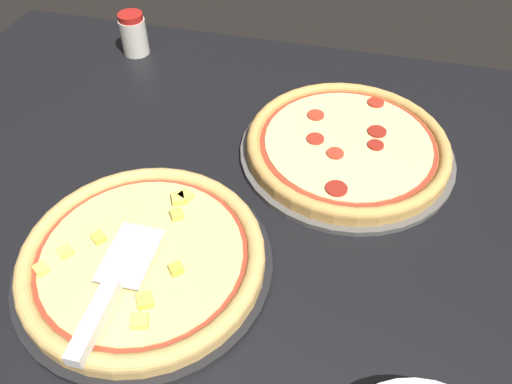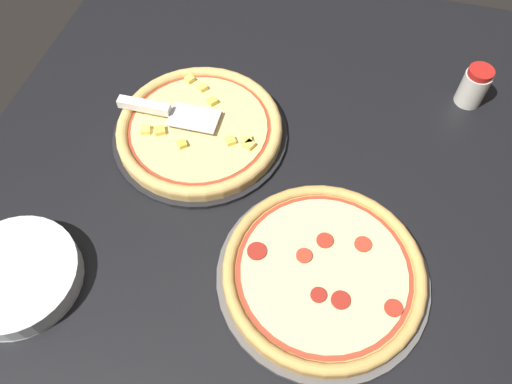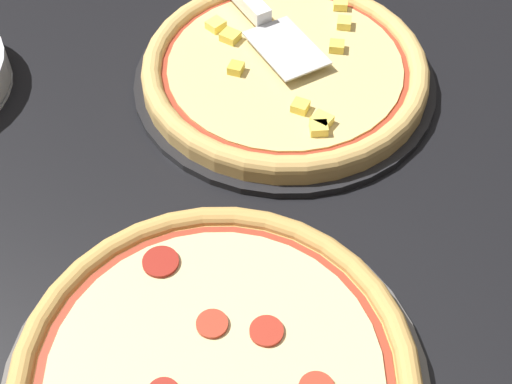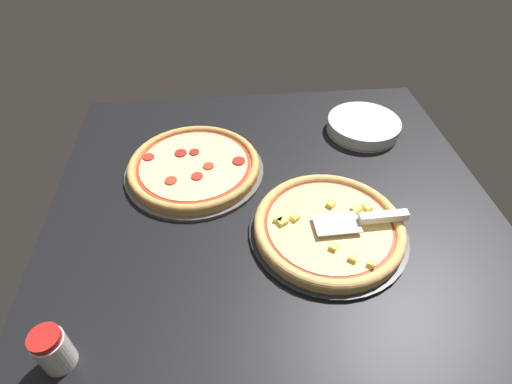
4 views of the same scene
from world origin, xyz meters
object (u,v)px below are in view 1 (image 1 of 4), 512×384
serving_spatula (104,302)px  parmesan_shaker (134,34)px  pizza_back (347,144)px  pizza_front (143,256)px

serving_spatula → parmesan_shaker: bearing=110.8°
pizza_back → parmesan_shaker: 57.88cm
pizza_front → pizza_back: bearing=51.1°
serving_spatula → parmesan_shaker: size_ratio=2.35×
pizza_back → parmesan_shaker: (-52.51, 24.24, 2.24)cm
pizza_front → serving_spatula: bearing=-94.4°
serving_spatula → pizza_front: bearing=85.6°
pizza_front → serving_spatula: serving_spatula is taller
pizza_front → parmesan_shaker: 62.71cm
pizza_back → parmesan_shaker: bearing=155.2°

